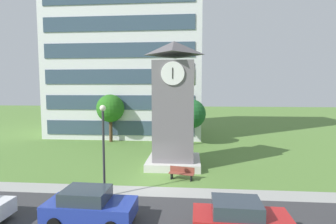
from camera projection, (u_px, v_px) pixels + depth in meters
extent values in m
plane|color=#567F38|center=(154.00, 181.00, 18.27)|extent=(160.00, 160.00, 0.00)
cube|color=#9E9E99|center=(150.00, 191.00, 16.38)|extent=(120.00, 1.60, 0.01)
cube|color=silver|center=(128.00, 33.00, 36.87)|extent=(20.46, 10.95, 28.80)
cube|color=#384C60|center=(119.00, 128.00, 32.51)|extent=(18.82, 0.10, 1.80)
cube|color=#384C60|center=(119.00, 102.00, 32.23)|extent=(18.82, 0.10, 1.80)
cube|color=#384C60|center=(118.00, 77.00, 31.95)|extent=(18.82, 0.10, 1.80)
cube|color=#384C60|center=(118.00, 50.00, 31.67)|extent=(18.82, 0.10, 1.80)
cube|color=#384C60|center=(117.00, 23.00, 31.39)|extent=(18.82, 0.10, 1.80)
cube|color=slate|center=(174.00, 114.00, 21.65)|extent=(3.26, 3.26, 8.68)
cube|color=beige|center=(174.00, 162.00, 22.00)|extent=(4.40, 4.40, 0.60)
pyramid|color=#555155|center=(174.00, 48.00, 21.17)|extent=(3.58, 3.58, 1.11)
cylinder|color=white|center=(173.00, 73.00, 19.68)|extent=(1.79, 0.12, 1.79)
cylinder|color=white|center=(195.00, 75.00, 21.22)|extent=(0.12, 1.79, 1.79)
cube|color=black|center=(173.00, 71.00, 19.60)|extent=(0.06, 0.08, 0.54)
cube|color=black|center=(173.00, 73.00, 19.60)|extent=(0.06, 0.03, 0.81)
cube|color=brown|center=(181.00, 173.00, 18.48)|extent=(1.86, 0.85, 0.06)
cube|color=brown|center=(182.00, 169.00, 18.67)|extent=(1.77, 0.43, 0.40)
cube|color=black|center=(172.00, 176.00, 18.71)|extent=(0.17, 0.44, 0.45)
cube|color=black|center=(191.00, 178.00, 18.29)|extent=(0.17, 0.44, 0.45)
cylinder|color=#333338|center=(104.00, 154.00, 15.39)|extent=(0.14, 0.14, 5.16)
sphere|color=#F2EFCC|center=(103.00, 108.00, 15.15)|extent=(0.36, 0.36, 0.36)
cylinder|color=#513823|center=(111.00, 130.00, 31.84)|extent=(0.41, 0.41, 2.94)
sphere|color=#296D1D|center=(110.00, 108.00, 31.61)|extent=(3.38, 3.38, 3.38)
cylinder|color=#513823|center=(191.00, 134.00, 30.14)|extent=(0.33, 0.33, 2.42)
sphere|color=#1D5C28|center=(191.00, 114.00, 29.93)|extent=(3.38, 3.38, 3.38)
cylinder|color=black|center=(3.00, 210.00, 13.16)|extent=(0.67, 0.24, 0.66)
cube|color=#23389E|center=(91.00, 209.00, 12.45)|extent=(4.31, 1.99, 0.76)
cube|color=#2D3842|center=(86.00, 195.00, 12.41)|extent=(2.18, 1.71, 0.60)
cylinder|color=black|center=(123.00, 209.00, 13.24)|extent=(0.67, 0.24, 0.66)
cylinder|color=black|center=(74.00, 207.00, 13.54)|extent=(0.67, 0.24, 0.66)
cube|color=red|center=(241.00, 223.00, 11.16)|extent=(4.18, 1.93, 0.76)
cube|color=#2D3842|center=(236.00, 207.00, 11.12)|extent=(2.11, 1.65, 0.60)
cylinder|color=black|center=(266.00, 222.00, 11.92)|extent=(0.67, 0.24, 0.66)
cylinder|color=black|center=(210.00, 219.00, 12.21)|extent=(0.67, 0.24, 0.66)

